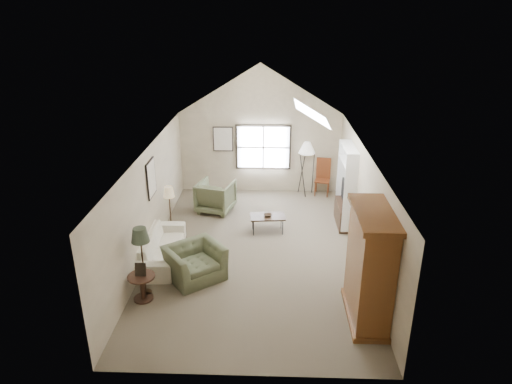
{
  "coord_description": "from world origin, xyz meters",
  "views": [
    {
      "loc": [
        0.36,
        -9.66,
        5.51
      ],
      "look_at": [
        0.0,
        0.4,
        1.4
      ],
      "focal_mm": 32.0,
      "sensor_mm": 36.0,
      "label": 1
    }
  ],
  "objects_px": {
    "armchair_near": "(195,263)",
    "coffee_table": "(268,224)",
    "sofa": "(161,247)",
    "side_table": "(142,287)",
    "armoire": "(370,267)",
    "armchair_far": "(216,196)",
    "side_chair": "(322,177)"
  },
  "relations": [
    {
      "from": "armoire",
      "to": "sofa",
      "type": "distance_m",
      "value": 4.88
    },
    {
      "from": "armchair_far",
      "to": "armoire",
      "type": "bearing_deg",
      "value": 141.56
    },
    {
      "from": "side_table",
      "to": "side_chair",
      "type": "xyz_separation_m",
      "value": [
        4.15,
        5.7,
        0.3
      ]
    },
    {
      "from": "sofa",
      "to": "armchair_far",
      "type": "distance_m",
      "value": 2.92
    },
    {
      "from": "armoire",
      "to": "armchair_near",
      "type": "xyz_separation_m",
      "value": [
        -3.45,
        1.23,
        -0.73
      ]
    },
    {
      "from": "coffee_table",
      "to": "side_chair",
      "type": "xyz_separation_m",
      "value": [
        1.67,
        2.64,
        0.35
      ]
    },
    {
      "from": "armchair_far",
      "to": "side_table",
      "type": "height_order",
      "value": "armchair_far"
    },
    {
      "from": "armoire",
      "to": "coffee_table",
      "type": "height_order",
      "value": "armoire"
    },
    {
      "from": "armchair_far",
      "to": "armchair_near",
      "type": "bearing_deg",
      "value": 105.29
    },
    {
      "from": "sofa",
      "to": "armchair_near",
      "type": "distance_m",
      "value": 1.21
    },
    {
      "from": "coffee_table",
      "to": "armchair_near",
      "type": "bearing_deg",
      "value": -124.78
    },
    {
      "from": "sofa",
      "to": "side_table",
      "type": "relative_size",
      "value": 3.99
    },
    {
      "from": "armchair_far",
      "to": "side_chair",
      "type": "height_order",
      "value": "side_chair"
    },
    {
      "from": "armchair_near",
      "to": "coffee_table",
      "type": "relative_size",
      "value": 1.28
    },
    {
      "from": "side_table",
      "to": "armchair_far",
      "type": "bearing_deg",
      "value": 77.45
    },
    {
      "from": "armchair_far",
      "to": "side_chair",
      "type": "distance_m",
      "value": 3.46
    },
    {
      "from": "sofa",
      "to": "side_table",
      "type": "height_order",
      "value": "sofa"
    },
    {
      "from": "sofa",
      "to": "side_chair",
      "type": "bearing_deg",
      "value": -47.3
    },
    {
      "from": "sofa",
      "to": "armchair_near",
      "type": "relative_size",
      "value": 1.91
    },
    {
      "from": "sofa",
      "to": "side_chair",
      "type": "distance_m",
      "value": 5.84
    },
    {
      "from": "armchair_near",
      "to": "coffee_table",
      "type": "bearing_deg",
      "value": 17.73
    },
    {
      "from": "coffee_table",
      "to": "armoire",
      "type": "bearing_deg",
      "value": -61.22
    },
    {
      "from": "coffee_table",
      "to": "armchair_far",
      "type": "bearing_deg",
      "value": 139.35
    },
    {
      "from": "sofa",
      "to": "coffee_table",
      "type": "distance_m",
      "value": 2.88
    },
    {
      "from": "armchair_near",
      "to": "side_table",
      "type": "relative_size",
      "value": 2.09
    },
    {
      "from": "armoire",
      "to": "armchair_far",
      "type": "bearing_deg",
      "value": 125.64
    },
    {
      "from": "sofa",
      "to": "coffee_table",
      "type": "height_order",
      "value": "sofa"
    },
    {
      "from": "armchair_near",
      "to": "armchair_far",
      "type": "height_order",
      "value": "armchair_far"
    },
    {
      "from": "armchair_far",
      "to": "side_table",
      "type": "xyz_separation_m",
      "value": [
        -0.97,
        -4.36,
        -0.17
      ]
    },
    {
      "from": "sofa",
      "to": "armchair_near",
      "type": "height_order",
      "value": "armchair_near"
    },
    {
      "from": "coffee_table",
      "to": "side_chair",
      "type": "distance_m",
      "value": 3.14
    },
    {
      "from": "sofa",
      "to": "side_table",
      "type": "xyz_separation_m",
      "value": [
        0.0,
        -1.6,
        -0.05
      ]
    }
  ]
}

